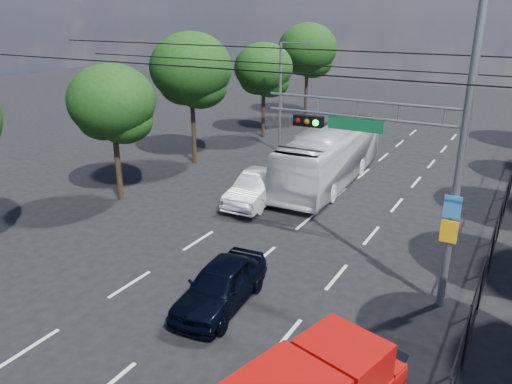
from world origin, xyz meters
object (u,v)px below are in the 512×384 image
Objects in this scene: navy_hatchback at (221,285)px; white_van at (258,188)px; signal_mast at (419,140)px; white_bus at (330,156)px.

navy_hatchback is 0.91× the size of white_van.
signal_mast is 7.49m from navy_hatchback.
signal_mast is at bearing -58.69° from white_bus.
signal_mast reaches higher than white_van.
white_bus is at bearing 123.90° from signal_mast.
white_bus is at bearing 91.34° from navy_hatchback.
white_van is (-8.28, 4.93, -4.47)m from signal_mast.
navy_hatchback is (-4.85, -3.49, -4.52)m from signal_mast.
white_bus is (-1.59, 13.08, 0.79)m from navy_hatchback.
signal_mast is at bearing -34.63° from white_van.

